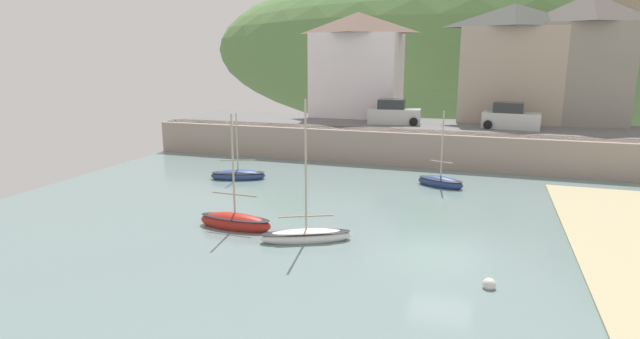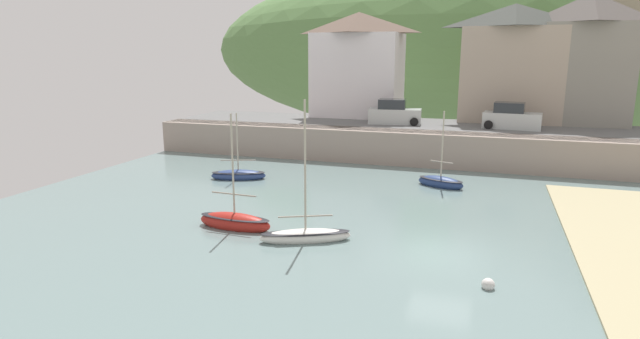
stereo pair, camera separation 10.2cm
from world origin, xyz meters
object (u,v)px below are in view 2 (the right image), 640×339
at_px(motorboat_with_cabin, 235,221).
at_px(sailboat_nearest_shore, 238,175).
at_px(waterfront_building_left, 358,64).
at_px(waterfront_building_right, 586,59).
at_px(church_with_spire, 618,25).
at_px(waterfront_building_centre, 512,63).
at_px(dinghy_open_wooden, 441,182).
at_px(parked_car_near_slipway, 394,114).
at_px(mooring_buoy, 488,285).
at_px(sailboat_tall_mast, 306,235).
at_px(parked_car_by_wall, 511,118).

xyz_separation_m(motorboat_with_cabin, sailboat_nearest_shore, (-4.24, 8.69, -0.05)).
bearing_deg(waterfront_building_left, waterfront_building_right, 0.00).
xyz_separation_m(church_with_spire, sailboat_nearest_shore, (-24.62, -20.30, -9.93)).
height_order(waterfront_building_centre, church_with_spire, church_with_spire).
height_order(dinghy_open_wooden, sailboat_nearest_shore, dinghy_open_wooden).
height_order(waterfront_building_centre, parked_car_near_slipway, waterfront_building_centre).
relative_size(church_with_spire, motorboat_with_cabin, 2.75).
distance_m(church_with_spire, sailboat_nearest_shore, 33.42).
xyz_separation_m(waterfront_building_left, motorboat_with_cabin, (0.50, -24.99, -6.66)).
distance_m(waterfront_building_left, mooring_buoy, 31.03).
bearing_deg(dinghy_open_wooden, sailboat_tall_mast, -91.94).
relative_size(waterfront_building_right, motorboat_with_cabin, 1.81).
height_order(church_with_spire, sailboat_nearest_shore, church_with_spire).
bearing_deg(parked_car_near_slipway, waterfront_building_left, 127.49).
xyz_separation_m(waterfront_building_right, parked_car_near_slipway, (-14.07, -4.50, -4.29)).
bearing_deg(sailboat_tall_mast, waterfront_building_left, 74.20).
height_order(waterfront_building_left, motorboat_with_cabin, waterfront_building_left).
bearing_deg(mooring_buoy, parked_car_by_wall, 86.93).
bearing_deg(waterfront_building_centre, mooring_buoy, -92.30).
height_order(church_with_spire, parked_car_by_wall, church_with_spire).
relative_size(waterfront_building_right, dinghy_open_wooden, 2.09).
height_order(parked_car_by_wall, mooring_buoy, parked_car_by_wall).
xyz_separation_m(waterfront_building_left, church_with_spire, (20.87, 4.00, 3.21)).
height_order(waterfront_building_right, sailboat_nearest_shore, waterfront_building_right).
bearing_deg(motorboat_with_cabin, parked_car_by_wall, 61.04).
distance_m(dinghy_open_wooden, mooring_buoy, 13.96).
distance_m(parked_car_near_slipway, parked_car_by_wall, 8.78).
relative_size(sailboat_tall_mast, mooring_buoy, 13.65).
bearing_deg(sailboat_tall_mast, waterfront_building_centre, 46.34).
bearing_deg(sailboat_nearest_shore, motorboat_with_cabin, -82.42).
relative_size(sailboat_nearest_shore, parked_car_near_slipway, 1.04).
distance_m(waterfront_building_left, dinghy_open_wooden, 18.05).
xyz_separation_m(waterfront_building_right, dinghy_open_wooden, (-9.41, -14.27, -7.21)).
relative_size(motorboat_with_cabin, sailboat_tall_mast, 0.89).
relative_size(waterfront_building_left, sailboat_tall_mast, 1.45).
relative_size(motorboat_with_cabin, parked_car_by_wall, 1.29).
height_order(waterfront_building_left, parked_car_by_wall, waterfront_building_left).
height_order(parked_car_near_slipway, mooring_buoy, parked_car_near_slipway).
height_order(dinghy_open_wooden, mooring_buoy, dinghy_open_wooden).
relative_size(sailboat_tall_mast, parked_car_by_wall, 1.46).
height_order(sailboat_nearest_shore, mooring_buoy, sailboat_nearest_shore).
xyz_separation_m(waterfront_building_right, church_with_spire, (2.66, 4.00, 2.69)).
xyz_separation_m(parked_car_near_slipway, mooring_buoy, (7.52, -23.43, -3.07)).
relative_size(waterfront_building_right, church_with_spire, 0.66).
relative_size(waterfront_building_left, waterfront_building_right, 0.90).
distance_m(parked_car_by_wall, mooring_buoy, 23.66).
bearing_deg(waterfront_building_centre, motorboat_with_cabin, -116.17).
distance_m(waterfront_building_right, sailboat_nearest_shore, 28.29).
bearing_deg(church_with_spire, waterfront_building_centre, -153.69).
relative_size(parked_car_near_slipway, mooring_buoy, 9.29).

